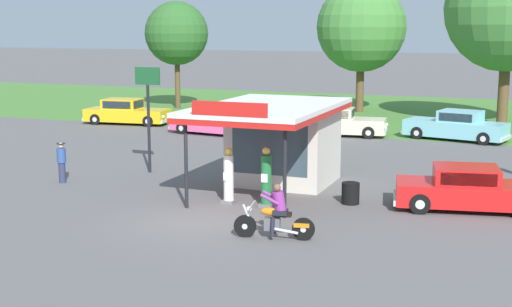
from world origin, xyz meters
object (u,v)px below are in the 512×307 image
at_px(spare_tire_stack, 351,193).
at_px(featured_classic_sedan, 468,190).
at_px(motorcycle_with_rider, 275,216).
at_px(gas_pump_nearside, 229,178).
at_px(parked_car_back_row_centre_right, 127,113).
at_px(parked_car_back_row_left, 338,123).
at_px(gas_pump_offside, 266,180).
at_px(roadside_pole_sign, 148,100).
at_px(bystander_strolling_foreground, 62,162).
at_px(parked_car_second_row_spare, 218,122).
at_px(parked_car_back_row_far_left, 456,127).

bearing_deg(spare_tire_stack, featured_classic_sedan, 9.45).
xyz_separation_m(motorcycle_with_rider, featured_classic_sedan, (4.75, 5.30, 0.01)).
bearing_deg(motorcycle_with_rider, gas_pump_nearside, 130.89).
bearing_deg(parked_car_back_row_centre_right, parked_car_back_row_left, 0.71).
bearing_deg(parked_car_back_row_centre_right, spare_tire_stack, -39.61).
height_order(gas_pump_nearside, parked_car_back_row_centre_right, gas_pump_nearside).
height_order(gas_pump_offside, roadside_pole_sign, roadside_pole_sign).
height_order(bystander_strolling_foreground, spare_tire_stack, bystander_strolling_foreground).
height_order(motorcycle_with_rider, roadside_pole_sign, roadside_pole_sign).
distance_m(gas_pump_nearside, parked_car_second_row_spare, 15.65).
relative_size(gas_pump_offside, parked_car_second_row_spare, 0.36).
height_order(gas_pump_nearside, bystander_strolling_foreground, gas_pump_nearside).
distance_m(parked_car_second_row_spare, spare_tire_stack, 16.58).
xyz_separation_m(parked_car_second_row_spare, parked_car_back_row_centre_right, (-7.00, 1.86, 0.02)).
height_order(motorcycle_with_rider, featured_classic_sedan, motorcycle_with_rider).
bearing_deg(roadside_pole_sign, gas_pump_offside, -28.88).
bearing_deg(gas_pump_offside, parked_car_back_row_far_left, 75.27).
bearing_deg(parked_car_back_row_left, motorcycle_with_rider, -80.36).
distance_m(gas_pump_nearside, parked_car_back_row_left, 16.14).
xyz_separation_m(parked_car_second_row_spare, spare_tire_stack, (10.62, -12.73, -0.31)).
xyz_separation_m(motorcycle_with_rider, parked_car_back_row_centre_right, (-16.61, 19.26, 0.04)).
bearing_deg(spare_tire_stack, parked_car_back_row_centre_right, 140.39).
distance_m(featured_classic_sedan, parked_car_back_row_far_left, 14.91).
bearing_deg(featured_classic_sedan, parked_car_back_row_far_left, 97.05).
bearing_deg(spare_tire_stack, bystander_strolling_foreground, -175.85).
xyz_separation_m(gas_pump_nearside, parked_car_second_row_spare, (-6.76, 14.11, -0.20)).
bearing_deg(parked_car_back_row_left, featured_classic_sedan, -60.33).
distance_m(roadside_pole_sign, spare_tire_stack, 9.53).
xyz_separation_m(bystander_strolling_foreground, spare_tire_stack, (11.04, 0.80, -0.46)).
xyz_separation_m(featured_classic_sedan, parked_car_back_row_far_left, (-1.83, 14.80, 0.05)).
relative_size(bystander_strolling_foreground, spare_tire_stack, 2.15).
height_order(featured_classic_sedan, parked_car_back_row_centre_right, parked_car_back_row_centre_right).
xyz_separation_m(gas_pump_nearside, gas_pump_offside, (1.35, 0.00, 0.04)).
relative_size(gas_pump_nearside, roadside_pole_sign, 0.44).
bearing_deg(parked_car_back_row_far_left, gas_pump_offside, -104.73).
distance_m(parked_car_back_row_left, roadside_pole_sign, 13.61).
relative_size(parked_car_back_row_left, spare_tire_stack, 7.52).
bearing_deg(bystander_strolling_foreground, parked_car_back_row_left, 66.59).
relative_size(gas_pump_nearside, bystander_strolling_foreground, 1.23).
xyz_separation_m(parked_car_back_row_far_left, parked_car_back_row_left, (-6.22, -0.67, -0.03)).
bearing_deg(parked_car_back_row_far_left, parked_car_second_row_spare, -167.88).
bearing_deg(motorcycle_with_rider, parked_car_second_row_spare, 118.91).
height_order(gas_pump_offside, featured_classic_sedan, gas_pump_offside).
bearing_deg(bystander_strolling_foreground, featured_classic_sedan, 5.50).
height_order(gas_pump_nearside, parked_car_back_row_far_left, gas_pump_nearside).
xyz_separation_m(parked_car_back_row_centre_right, parked_car_back_row_left, (13.31, 0.17, -0.02)).
height_order(gas_pump_nearside, parked_car_second_row_spare, gas_pump_nearside).
relative_size(gas_pump_offside, bystander_strolling_foreground, 1.29).
bearing_deg(parked_car_back_row_centre_right, gas_pump_nearside, -49.25).
bearing_deg(gas_pump_nearside, featured_classic_sedan, 14.78).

